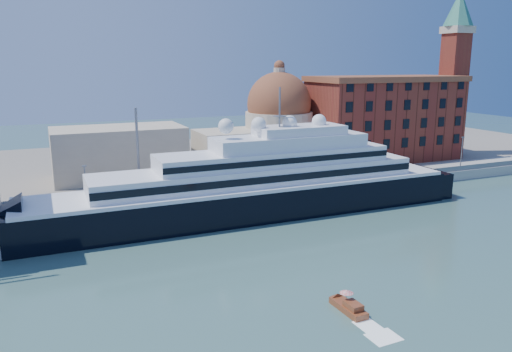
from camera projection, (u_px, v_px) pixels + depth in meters
name	position (u px, v px, depth m)	size (l,w,h in m)	color
ground	(315.00, 256.00, 75.66)	(400.00, 400.00, 0.00)	#345B57
quay	(235.00, 195.00, 105.82)	(180.00, 10.00, 2.50)	gray
land	(183.00, 162.00, 142.56)	(260.00, 72.00, 2.00)	slate
quay_fence	(242.00, 192.00, 101.38)	(180.00, 0.10, 1.20)	slate
superyacht	(235.00, 192.00, 93.60)	(94.97, 13.17, 28.38)	black
water_taxi	(349.00, 307.00, 58.59)	(2.01, 5.57, 2.62)	maroon
warehouse	(385.00, 118.00, 139.34)	(43.00, 19.00, 23.25)	maroon
campanile	(455.00, 63.00, 145.36)	(8.40, 8.40, 47.00)	maroon
church	(224.00, 134.00, 127.39)	(66.00, 18.00, 25.50)	beige
lamp_posts	(177.00, 161.00, 97.46)	(120.80, 2.40, 18.00)	slate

